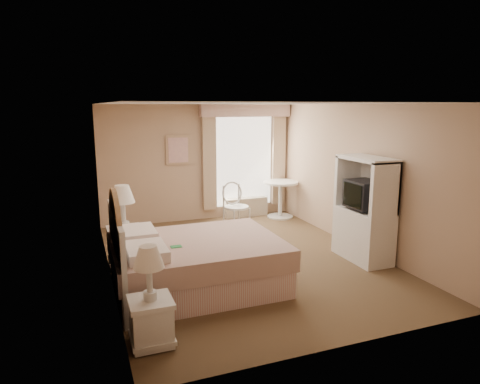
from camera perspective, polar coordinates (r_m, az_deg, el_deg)
name	(u,v)px	position (r m, az deg, el deg)	size (l,w,h in m)	color
room	(245,184)	(6.73, 0.69, 1.01)	(4.21, 5.51, 2.51)	brown
window	(245,157)	(9.54, 0.70, 4.65)	(2.05, 0.22, 2.51)	white
framed_art	(178,150)	(9.13, -8.26, 5.55)	(0.52, 0.04, 0.62)	tan
bed	(189,262)	(5.94, -6.78, -9.25)	(2.25, 1.77, 1.57)	tan
nightstand_near	(151,309)	(4.67, -11.82, -15.05)	(0.44, 0.44, 1.07)	white
nightstand_far	(125,236)	(6.92, -15.14, -5.69)	(0.52, 0.52, 1.26)	white
round_table	(280,193)	(9.57, 5.42, -0.19)	(0.77, 0.77, 0.82)	silver
cafe_chair	(235,203)	(8.48, -0.71, -1.46)	(0.58, 0.58, 0.99)	silver
armoire	(364,218)	(7.18, 16.22, -3.30)	(0.51, 1.01, 1.68)	white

